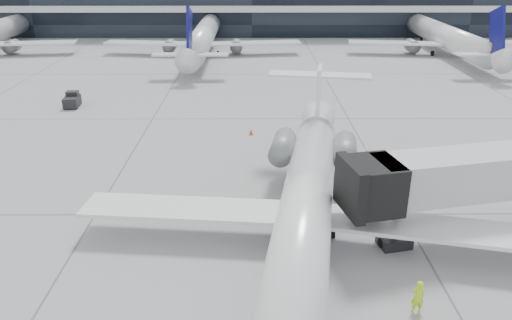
{
  "coord_description": "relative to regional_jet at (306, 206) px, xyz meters",
  "views": [
    {
      "loc": [
        0.33,
        -28.51,
        15.83
      ],
      "look_at": [
        0.48,
        2.95,
        2.6
      ],
      "focal_mm": 35.0,
      "sensor_mm": 36.0,
      "label": 1
    }
  ],
  "objects": [
    {
      "name": "ground",
      "position": [
        -3.23,
        3.75,
        -2.6
      ],
      "size": [
        220.0,
        220.0,
        0.0
      ],
      "primitive_type": "plane",
      "color": "gray",
      "rests_on": "ground"
    },
    {
      "name": "terminal",
      "position": [
        -3.23,
        85.75,
        2.4
      ],
      "size": [
        170.0,
        22.0,
        10.0
      ],
      "primitive_type": "cube",
      "color": "black",
      "rests_on": "ground"
    },
    {
      "name": "bg_jet_center",
      "position": [
        -11.23,
        58.75,
        -2.6
      ],
      "size": [
        32.0,
        40.0,
        9.6
      ],
      "primitive_type": null,
      "color": "white",
      "rests_on": "ground"
    },
    {
      "name": "bg_jet_right",
      "position": [
        28.77,
        58.75,
        -2.6
      ],
      "size": [
        32.0,
        40.0,
        9.6
      ],
      "primitive_type": null,
      "color": "white",
      "rests_on": "ground"
    },
    {
      "name": "regional_jet",
      "position": [
        0.0,
        0.0,
        0.0
      ],
      "size": [
        26.37,
        32.89,
        7.61
      ],
      "rotation": [
        0.0,
        0.0,
        -0.16
      ],
      "color": "white",
      "rests_on": "ground"
    },
    {
      "name": "jet_bridge",
      "position": [
        11.43,
        1.38,
        1.5
      ],
      "size": [
        17.44,
        6.85,
        5.63
      ],
      "rotation": [
        0.0,
        0.0,
        0.22
      ],
      "color": "#ABAEAF",
      "rests_on": "ground"
    },
    {
      "name": "ramp_worker",
      "position": [
        4.77,
        -5.76,
        -1.72
      ],
      "size": [
        0.67,
        0.47,
        1.76
      ],
      "primitive_type": "imported",
      "rotation": [
        0.0,
        0.0,
        3.22
      ],
      "color": "#CBFF1A",
      "rests_on": "ground"
    },
    {
      "name": "traffic_cone",
      "position": [
        -3.16,
        18.97,
        -2.32
      ],
      "size": [
        0.42,
        0.42,
        0.6
      ],
      "rotation": [
        0.0,
        0.0,
        0.03
      ],
      "color": "#E44D0C",
      "rests_on": "ground"
    },
    {
      "name": "far_tug",
      "position": [
        -22.82,
        28.2,
        -1.88
      ],
      "size": [
        1.73,
        2.66,
        1.61
      ],
      "rotation": [
        0.0,
        0.0,
        0.1
      ],
      "color": "black",
      "rests_on": "ground"
    }
  ]
}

